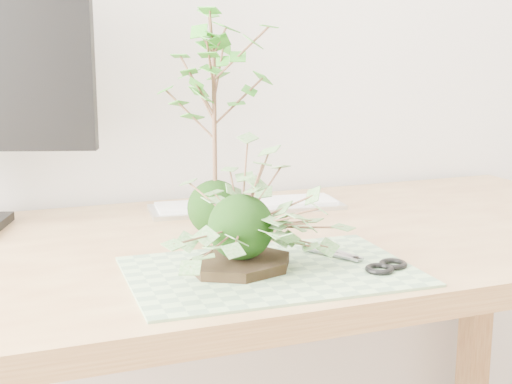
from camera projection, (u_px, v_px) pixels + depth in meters
desk at (239, 288)px, 1.23m from camera, size 1.60×0.70×0.74m
cutting_mat at (271, 271)px, 1.04m from camera, size 0.42×0.29×0.00m
stone_dish at (241, 264)px, 1.04m from camera, size 0.20×0.20×0.01m
ivy_kokedama at (241, 196)px, 1.02m from camera, size 0.31×0.31×0.19m
maple_kokedama at (214, 70)px, 1.18m from camera, size 0.24×0.24×0.41m
keyboard at (247, 206)px, 1.43m from camera, size 0.40×0.16×0.01m
scissors at (369, 264)px, 1.05m from camera, size 0.09×0.18×0.01m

